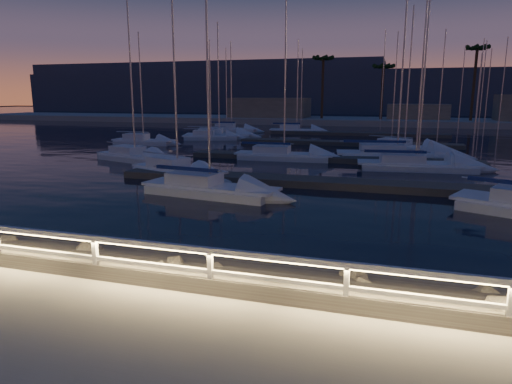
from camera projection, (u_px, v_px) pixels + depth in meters
ground at (171, 287)px, 10.57m from camera, size 400.00×400.00×0.00m
harbor_water at (338, 157)px, 39.96m from camera, size 400.00×440.00×0.60m
guard_rail at (167, 255)px, 10.42m from camera, size 44.11×0.12×1.06m
floating_docks at (340, 149)px, 41.04m from camera, size 22.00×36.00×0.40m
far_shore at (368, 119)px, 79.78m from camera, size 160.00×14.00×5.20m
palm_left at (323, 61)px, 78.08m from camera, size 3.00×3.00×11.20m
palm_center at (383, 68)px, 76.42m from camera, size 3.00×3.00×9.70m
palm_right at (477, 52)px, 70.99m from camera, size 3.00×3.00×12.20m
distant_hills at (308, 94)px, 140.94m from camera, size 230.00×37.50×18.00m
sailboat_a at (176, 169)px, 28.46m from camera, size 7.00×4.18×11.61m
sailboat_b at (207, 187)px, 23.07m from camera, size 7.31×3.04×12.10m
sailboat_c at (281, 154)px, 35.79m from camera, size 7.75×2.73×12.93m
sailboat_e at (142, 141)px, 46.81m from camera, size 6.57×2.11×11.17m
sailboat_f at (134, 156)px, 35.12m from camera, size 7.38×4.24×12.15m
sailboat_g at (412, 164)px, 30.82m from camera, size 7.73×3.18×12.74m
sailboat_h at (414, 164)px, 30.81m from camera, size 8.10×3.11×13.37m
sailboat_i at (210, 136)px, 51.76m from camera, size 6.66×3.56×11.00m
sailboat_j at (218, 135)px, 53.63m from camera, size 8.01×4.18×13.16m
sailboat_k at (402, 147)px, 41.40m from camera, size 7.57×4.96×12.58m
sailboat_l at (394, 154)px, 35.85m from camera, size 9.59×4.19×15.70m
sailboat_m at (230, 129)px, 62.44m from camera, size 7.22×2.83×12.07m
sailboat_n at (295, 130)px, 61.13m from camera, size 7.35×3.04×12.16m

